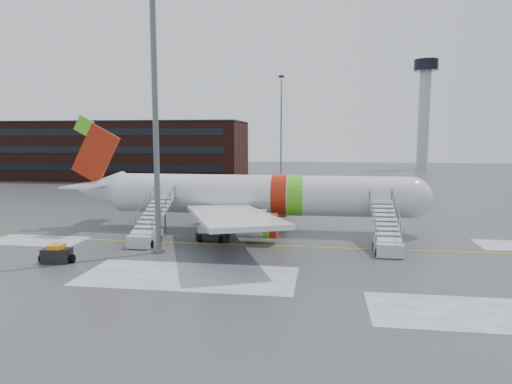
% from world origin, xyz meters
% --- Properties ---
extents(ground, '(260.00, 260.00, 0.00)m').
position_xyz_m(ground, '(0.00, 0.00, 0.00)').
color(ground, '#494C4F').
rests_on(ground, ground).
extents(airliner, '(35.03, 32.97, 11.18)m').
position_xyz_m(airliner, '(-4.41, 5.04, 3.42)').
color(airliner, silver).
rests_on(airliner, ground).
extents(airstair_fwd, '(2.05, 7.70, 3.48)m').
position_xyz_m(airstair_fwd, '(7.61, -1.49, 1.06)').
color(airstair_fwd, '#B8BBBF').
rests_on(airstair_fwd, ground).
extents(airstair_aft, '(2.05, 7.70, 3.48)m').
position_xyz_m(airstair_aft, '(-12.06, -1.49, 1.06)').
color(airstair_aft, '#B6B9BE').
rests_on(airstair_aft, ground).
extents(pushback_tug, '(2.75, 2.14, 1.52)m').
position_xyz_m(pushback_tug, '(-7.02, 0.16, 0.67)').
color(pushback_tug, black).
rests_on(pushback_tug, ground).
extents(baggage_tractor, '(2.57, 1.36, 1.31)m').
position_xyz_m(baggage_tractor, '(-16.32, -8.20, 0.55)').
color(baggage_tractor, black).
rests_on(baggage_tractor, ground).
extents(light_mast_near, '(1.20, 1.20, 25.61)m').
position_xyz_m(light_mast_near, '(-10.06, -4.42, 13.24)').
color(light_mast_near, '#595B60').
rests_on(light_mast_near, ground).
extents(terminal_building, '(62.00, 16.11, 12.30)m').
position_xyz_m(terminal_building, '(-45.00, 54.98, 6.20)').
color(terminal_building, '#3F1E16').
rests_on(terminal_building, ground).
extents(control_tower, '(6.40, 6.40, 30.00)m').
position_xyz_m(control_tower, '(30.00, 95.00, 18.75)').
color(control_tower, '#B2B5BA').
rests_on(control_tower, ground).
extents(light_mast_far_n, '(1.20, 1.20, 24.25)m').
position_xyz_m(light_mast_far_n, '(-8.00, 78.00, 13.84)').
color(light_mast_far_n, '#595B60').
rests_on(light_mast_far_n, ground).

